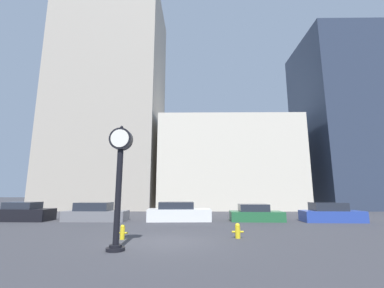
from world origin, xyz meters
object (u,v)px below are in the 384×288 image
Objects in this scene: street_clock at (119,171)px; car_blue at (331,214)px; fire_hydrant_far at (122,232)px; car_green at (256,214)px; car_white at (179,213)px; car_grey at (96,213)px; fire_hydrant_near at (238,231)px; car_black at (24,213)px.

street_clock reaches higher than car_blue.
fire_hydrant_far is at bearing 99.86° from street_clock.
car_green is 10.98m from fire_hydrant_far.
street_clock is 0.99× the size of car_white.
street_clock is 11.15m from car_grey.
fire_hydrant_far is (-7.86, -7.66, -0.19)m from car_green.
car_green is at bearing 44.25° from fire_hydrant_far.
car_blue is at bearing -2.43° from car_green.
fire_hydrant_near is at bearing 28.54° from street_clock.
street_clock is 3.49m from fire_hydrant_far.
car_grey is 12.04m from car_green.
car_black is 5.92× the size of fire_hydrant_near.
car_white is at bearing 1.89° from car_grey.
fire_hydrant_far is (-13.26, -7.25, -0.24)m from car_blue.
car_blue is 6.53× the size of fire_hydrant_far.
car_black is 0.88× the size of car_grey.
street_clock is 1.03× the size of car_grey.
street_clock is 16.19m from car_blue.
fire_hydrant_far is at bearing -175.90° from fire_hydrant_near.
car_blue is 15.11m from fire_hydrant_far.
car_white reaches higher than car_blue.
street_clock is 12.68m from car_green.
fire_hydrant_near is at bearing 4.10° from fire_hydrant_far.
car_black is at bearing -178.54° from car_blue.
car_grey is 6.75× the size of fire_hydrant_near.
car_grey is at bearing 142.83° from fire_hydrant_near.
car_black is (-10.03, 9.91, -2.33)m from street_clock.
car_green is 7.71m from fire_hydrant_near.
street_clock is 7.21× the size of fire_hydrant_far.
car_white is 7.96m from fire_hydrant_far.
car_white is at bearing -178.19° from car_green.
car_white is at bearing 2.42° from car_black.
car_white is 5.77m from car_green.
car_black is 22.89m from car_blue.
car_grey is 17.44m from car_blue.
car_black is at bearing 135.33° from street_clock.
street_clock is 1.17× the size of car_black.
fire_hydrant_far is (-2.09, -7.67, -0.26)m from car_white.
fire_hydrant_near is (9.51, -7.21, -0.22)m from car_grey.
car_white is at bearing 74.78° from fire_hydrant_far.
car_blue is 10.49m from fire_hydrant_near.
car_black is 5.45m from car_grey.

